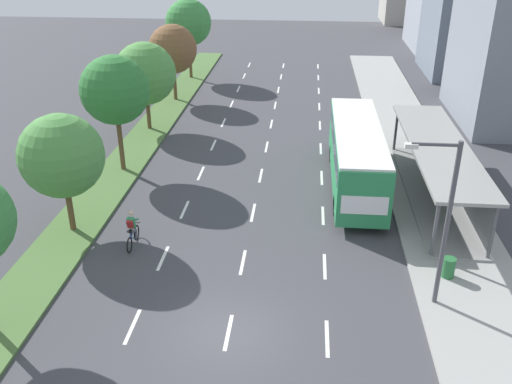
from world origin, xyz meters
The scene contains 16 objects.
ground_plane centered at (0.00, 0.00, 0.00)m, with size 140.00×140.00×0.00m, color #424247.
median_strip centered at (-8.30, 20.00, 0.06)m, with size 2.60×52.00×0.12m, color #4C7038.
sidewalk_right centered at (9.25, 20.00, 0.07)m, with size 4.50×52.00×0.15m, color #9E9E99.
lane_divider_left centered at (-3.50, 18.35, 0.00)m, with size 0.14×47.70×0.01m.
lane_divider_center centered at (0.00, 18.35, 0.00)m, with size 0.14×47.70×0.01m.
lane_divider_right centered at (3.50, 18.35, 0.00)m, with size 0.14×47.70×0.01m.
bus_shelter centered at (9.53, 11.81, 1.87)m, with size 2.90×13.36×2.86m.
bus centered at (5.25, 12.87, 2.07)m, with size 2.54×11.29×3.37m.
cyclist centered at (-5.07, 5.53, 0.79)m, with size 0.46×1.82×1.71m.
median_tree_second centered at (-8.28, 6.58, 3.82)m, with size 3.79×3.79×5.61m.
median_tree_third centered at (-8.09, 13.76, 4.82)m, with size 3.84×3.84×6.63m.
median_tree_fourth centered at (-8.44, 20.94, 3.97)m, with size 4.19×4.19×5.95m.
median_tree_fifth centered at (-8.18, 28.12, 4.16)m, with size 3.82×3.82×5.96m.
median_tree_farthest centered at (-8.33, 35.30, 5.05)m, with size 4.11×4.11×6.99m.
streetlight centered at (7.42, 2.37, 3.89)m, with size 1.91×0.24×6.50m.
trash_bin centered at (8.45, 4.13, 0.57)m, with size 0.52×0.52×0.85m, color #286B38.
Camera 1 is at (2.42, -15.53, 13.19)m, focal length 39.24 mm.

